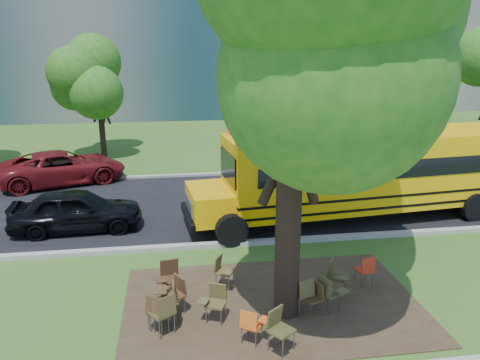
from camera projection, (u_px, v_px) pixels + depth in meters
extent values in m
plane|color=#2A5B1C|center=(228.00, 297.00, 11.53)|extent=(160.00, 160.00, 0.00)
cube|color=#382819|center=(272.00, 304.00, 11.19)|extent=(7.00, 4.50, 0.03)
cube|color=black|center=(206.00, 204.00, 18.18)|extent=(80.00, 8.00, 0.04)
cube|color=gray|center=(216.00, 245.00, 14.36)|extent=(80.00, 0.25, 0.14)
cube|color=gray|center=(200.00, 175.00, 22.06)|extent=(80.00, 0.25, 0.14)
cylinder|color=black|center=(102.00, 125.00, 25.55)|extent=(0.32, 0.32, 3.50)
sphere|color=#1F5714|center=(98.00, 79.00, 24.86)|extent=(4.80, 4.80, 4.80)
cylinder|color=black|center=(343.00, 119.00, 25.37)|extent=(0.38, 0.38, 4.20)
sphere|color=#1F5714|center=(346.00, 63.00, 24.55)|extent=(5.60, 5.60, 5.60)
cylinder|color=black|center=(288.00, 216.00, 10.13)|extent=(0.56, 0.56, 4.83)
sphere|color=#1F5714|center=(294.00, 48.00, 9.16)|extent=(7.20, 7.20, 7.20)
cube|color=#E8A707|center=(383.00, 168.00, 16.49)|extent=(11.39, 3.66, 2.49)
cube|color=black|center=(392.00, 160.00, 16.49)|extent=(10.79, 3.64, 0.61)
cube|color=#E8A707|center=(210.00, 203.00, 15.25)|extent=(1.54, 2.36, 0.97)
cube|color=black|center=(382.00, 185.00, 16.67)|extent=(11.42, 3.69, 0.08)
cube|color=black|center=(381.00, 195.00, 16.77)|extent=(11.42, 3.69, 0.08)
cylinder|color=black|center=(232.00, 231.00, 14.31)|extent=(1.04, 0.41, 1.02)
cylinder|color=black|center=(216.00, 204.00, 16.68)|extent=(1.04, 0.41, 1.02)
cylinder|color=black|center=(475.00, 207.00, 16.36)|extent=(1.04, 0.41, 1.02)
cylinder|color=black|center=(430.00, 187.00, 18.73)|extent=(1.04, 0.41, 1.02)
cylinder|color=black|center=(460.00, 184.00, 19.06)|extent=(1.04, 0.41, 1.02)
cube|color=#51351D|center=(163.00, 314.00, 10.07)|extent=(0.44, 0.43, 0.05)
cube|color=#51351D|center=(161.00, 310.00, 9.86)|extent=(0.37, 0.16, 0.36)
cube|color=#51351D|center=(174.00, 306.00, 10.15)|extent=(0.24, 0.29, 0.03)
cylinder|color=slate|center=(158.00, 318.00, 10.28)|extent=(0.02, 0.02, 0.41)
cylinder|color=slate|center=(169.00, 326.00, 9.97)|extent=(0.02, 0.02, 0.41)
cube|color=#432A17|center=(159.00, 311.00, 10.09)|extent=(0.56, 0.56, 0.05)
cube|color=#432A17|center=(154.00, 306.00, 9.88)|extent=(0.38, 0.29, 0.39)
cube|color=#432A17|center=(172.00, 306.00, 10.08)|extent=(0.33, 0.35, 0.03)
cylinder|color=slate|center=(158.00, 315.00, 10.37)|extent=(0.02, 0.02, 0.44)
cylinder|color=slate|center=(162.00, 326.00, 9.94)|extent=(0.02, 0.02, 0.44)
cube|color=#463D1E|center=(162.00, 313.00, 9.93)|extent=(0.62, 0.62, 0.05)
cube|color=#463D1E|center=(166.00, 307.00, 9.73)|extent=(0.42, 0.33, 0.44)
cube|color=#463D1E|center=(168.00, 301.00, 10.17)|extent=(0.37, 0.39, 0.03)
cylinder|color=slate|center=(150.00, 323.00, 10.01)|extent=(0.03, 0.03, 0.49)
cylinder|color=slate|center=(174.00, 324.00, 9.99)|extent=(0.03, 0.03, 0.49)
cube|color=brown|center=(216.00, 304.00, 10.36)|extent=(0.54, 0.53, 0.05)
cube|color=brown|center=(218.00, 291.00, 10.47)|extent=(0.41, 0.25, 0.40)
cube|color=brown|center=(203.00, 301.00, 10.26)|extent=(0.31, 0.34, 0.03)
cylinder|color=slate|center=(221.00, 318.00, 10.23)|extent=(0.02, 0.02, 0.45)
cylinder|color=slate|center=(211.00, 308.00, 10.63)|extent=(0.02, 0.02, 0.45)
cube|color=#D95417|center=(252.00, 325.00, 9.63)|extent=(0.54, 0.53, 0.05)
cube|color=#D95417|center=(249.00, 321.00, 9.43)|extent=(0.36, 0.29, 0.38)
cube|color=#D95417|center=(265.00, 320.00, 9.61)|extent=(0.32, 0.33, 0.03)
cylinder|color=slate|center=(248.00, 328.00, 9.89)|extent=(0.02, 0.02, 0.42)
cylinder|color=slate|center=(256.00, 340.00, 9.48)|extent=(0.02, 0.02, 0.42)
cube|color=#45401D|center=(282.00, 331.00, 9.34)|extent=(0.61, 0.61, 0.05)
cube|color=#45401D|center=(275.00, 317.00, 9.40)|extent=(0.40, 0.34, 0.43)
cube|color=#45401D|center=(279.00, 334.00, 9.03)|extent=(0.37, 0.38, 0.03)
cylinder|color=slate|center=(294.00, 341.00, 9.41)|extent=(0.03, 0.03, 0.48)
cylinder|color=slate|center=(269.00, 341.00, 9.40)|extent=(0.03, 0.03, 0.48)
cube|color=#4C361B|center=(312.00, 299.00, 10.66)|extent=(0.47, 0.48, 0.05)
cube|color=#4C361B|center=(319.00, 289.00, 10.67)|extent=(0.20, 0.37, 0.36)
cube|color=#4C361B|center=(302.00, 292.00, 10.75)|extent=(0.31, 0.27, 0.03)
cylinder|color=slate|center=(310.00, 312.00, 10.51)|extent=(0.02, 0.02, 0.41)
cylinder|color=slate|center=(313.00, 302.00, 10.91)|extent=(0.02, 0.02, 0.41)
cube|color=#4A4520|center=(330.00, 293.00, 10.80)|extent=(0.55, 0.56, 0.05)
cube|color=#4A4520|center=(324.00, 287.00, 10.64)|extent=(0.26, 0.41, 0.41)
cube|color=#4A4520|center=(342.00, 291.00, 10.65)|extent=(0.35, 0.33, 0.03)
cylinder|color=slate|center=(329.00, 296.00, 11.10)|extent=(0.02, 0.02, 0.46)
cylinder|color=slate|center=(329.00, 307.00, 10.64)|extent=(0.02, 0.02, 0.46)
cube|color=#453B1E|center=(167.00, 302.00, 10.41)|extent=(0.42, 0.44, 0.05)
cube|color=#453B1E|center=(175.00, 292.00, 10.38)|extent=(0.10, 0.42, 0.42)
cube|color=#453B1E|center=(160.00, 292.00, 10.59)|extent=(0.29, 0.23, 0.03)
cylinder|color=slate|center=(159.00, 316.00, 10.28)|extent=(0.02, 0.02, 0.47)
cylinder|color=slate|center=(175.00, 306.00, 10.67)|extent=(0.02, 0.02, 0.47)
cube|color=#4E321C|center=(174.00, 296.00, 10.66)|extent=(0.59, 0.60, 0.05)
cube|color=#4E321C|center=(180.00, 284.00, 10.71)|extent=(0.30, 0.41, 0.42)
cube|color=#4E321C|center=(162.00, 289.00, 10.72)|extent=(0.37, 0.35, 0.03)
cylinder|color=slate|center=(171.00, 311.00, 10.48)|extent=(0.03, 0.03, 0.47)
cylinder|color=slate|center=(176.00, 299.00, 10.97)|extent=(0.03, 0.03, 0.47)
cube|color=brown|center=(225.00, 272.00, 11.83)|extent=(0.55, 0.56, 0.05)
cube|color=brown|center=(218.00, 263.00, 11.83)|extent=(0.27, 0.40, 0.40)
cube|color=brown|center=(226.00, 273.00, 11.54)|extent=(0.35, 0.33, 0.03)
cylinder|color=slate|center=(233.00, 278.00, 11.99)|extent=(0.02, 0.02, 0.45)
cylinder|color=slate|center=(216.00, 282.00, 11.80)|extent=(0.02, 0.02, 0.45)
cube|color=#48411F|center=(302.00, 294.00, 10.78)|extent=(0.54, 0.52, 0.05)
cube|color=#48411F|center=(307.00, 288.00, 10.56)|extent=(0.42, 0.22, 0.41)
cube|color=#48411F|center=(307.00, 284.00, 10.97)|extent=(0.30, 0.34, 0.03)
cylinder|color=slate|center=(291.00, 301.00, 10.91)|extent=(0.02, 0.02, 0.46)
cylinder|color=slate|center=(312.00, 304.00, 10.77)|extent=(0.02, 0.02, 0.46)
cube|color=#44401D|center=(338.00, 277.00, 11.51)|extent=(0.60, 0.61, 0.05)
cube|color=#44401D|center=(331.00, 267.00, 11.52)|extent=(0.32, 0.42, 0.43)
cube|color=#44401D|center=(342.00, 278.00, 11.19)|extent=(0.38, 0.36, 0.03)
cylinder|color=slate|center=(346.00, 284.00, 11.67)|extent=(0.03, 0.03, 0.48)
cylinder|color=slate|center=(328.00, 287.00, 11.49)|extent=(0.03, 0.03, 0.48)
cube|color=red|center=(364.00, 270.00, 11.98)|extent=(0.46, 0.45, 0.05)
cube|color=red|center=(368.00, 265.00, 11.77)|extent=(0.39, 0.16, 0.38)
cube|color=red|center=(369.00, 262.00, 12.14)|extent=(0.25, 0.30, 0.03)
cylinder|color=slate|center=(355.00, 276.00, 12.14)|extent=(0.02, 0.02, 0.43)
cylinder|color=slate|center=(372.00, 279.00, 11.95)|extent=(0.02, 0.02, 0.43)
cube|color=#432C18|center=(171.00, 280.00, 11.31)|extent=(0.54, 0.52, 0.06)
cube|color=#432C18|center=(169.00, 267.00, 11.43)|extent=(0.46, 0.18, 0.45)
cube|color=#432C18|center=(161.00, 280.00, 11.05)|extent=(0.30, 0.35, 0.03)
cylinder|color=slate|center=(181.00, 292.00, 11.26)|extent=(0.03, 0.03, 0.50)
cylinder|color=slate|center=(163.00, 287.00, 11.50)|extent=(0.03, 0.03, 0.50)
imported|color=black|center=(77.00, 210.00, 15.45)|extent=(4.28, 1.89, 1.43)
imported|color=#5F1012|center=(63.00, 167.00, 20.74)|extent=(5.87, 4.11, 1.49)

